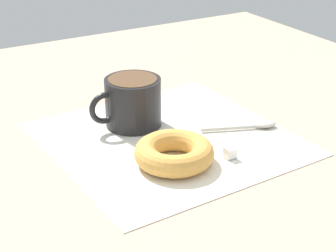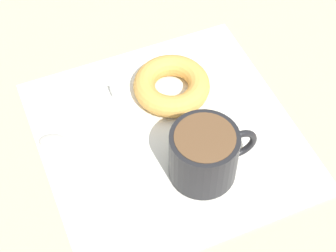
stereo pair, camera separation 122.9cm
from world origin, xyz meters
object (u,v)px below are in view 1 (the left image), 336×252
object	(u,v)px
donut	(174,153)
spoon	(255,125)
sugar_cube	(230,153)
coffee_cup	(132,101)

from	to	relation	value
donut	spoon	world-z (taller)	donut
spoon	sugar_cube	xyz separation A→B (cm)	(9.21, 6.08, 0.33)
donut	sugar_cube	size ratio (longest dim) A/B	7.54
coffee_cup	donut	distance (cm)	14.32
spoon	sugar_cube	distance (cm)	11.04
coffee_cup	donut	xyz separation A→B (cm)	(0.74, 14.09, -2.40)
spoon	donut	bearing A→B (deg)	11.85
donut	coffee_cup	bearing A→B (deg)	-93.00
coffee_cup	spoon	bearing A→B (deg)	146.68
spoon	coffee_cup	bearing A→B (deg)	-33.32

